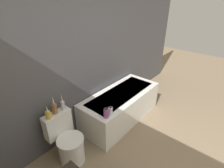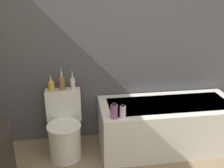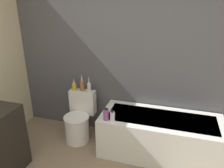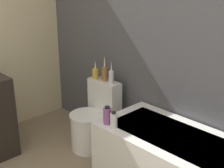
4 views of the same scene
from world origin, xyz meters
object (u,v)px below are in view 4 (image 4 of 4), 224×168
at_px(vase_gold, 95,73).
at_px(vase_silver, 105,72).
at_px(vase_bronze, 111,76).
at_px(toilet, 93,121).
at_px(shampoo_bottle_short, 114,120).
at_px(shampoo_bottle_tall, 107,116).

bearing_deg(vase_gold, vase_silver, 13.26).
height_order(vase_gold, vase_bronze, vase_bronze).
relative_size(toilet, vase_gold, 3.63).
xyz_separation_m(vase_gold, shampoo_bottle_short, (0.75, -0.44, -0.17)).
xyz_separation_m(vase_bronze, shampoo_bottle_tall, (0.41, -0.44, -0.17)).
relative_size(toilet, vase_silver, 2.64).
xyz_separation_m(vase_gold, shampoo_bottle_tall, (0.66, -0.43, -0.16)).
distance_m(toilet, vase_bronze, 0.55).
relative_size(vase_gold, vase_silver, 0.73).
height_order(vase_gold, shampoo_bottle_short, vase_gold).
distance_m(vase_silver, shampoo_bottle_tall, 0.73).
bearing_deg(shampoo_bottle_short, toilet, 155.78).
bearing_deg(vase_bronze, shampoo_bottle_short, -41.82).
distance_m(vase_gold, vase_bronze, 0.24).
bearing_deg(vase_silver, toilet, -90.00).
bearing_deg(vase_silver, vase_gold, -166.74).
height_order(vase_gold, shampoo_bottle_tall, vase_gold).
distance_m(shampoo_bottle_tall, shampoo_bottle_short, 0.09).
relative_size(toilet, vase_bronze, 2.86).
relative_size(vase_gold, shampoo_bottle_short, 1.36).
xyz_separation_m(vase_silver, vase_bronze, (0.12, -0.02, -0.01)).
xyz_separation_m(toilet, vase_gold, (-0.12, 0.16, 0.50)).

